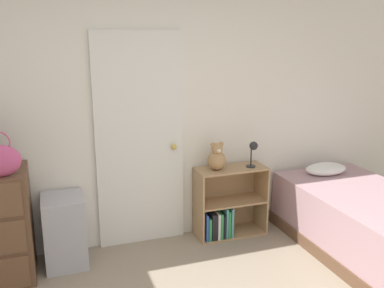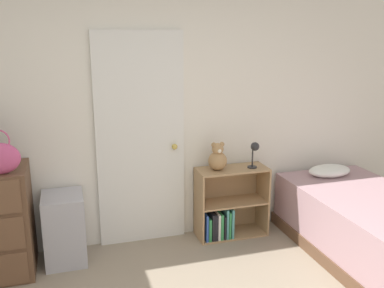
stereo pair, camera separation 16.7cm
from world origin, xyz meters
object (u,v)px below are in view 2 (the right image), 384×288
object	(u,v)px
bookshelf	(226,209)
bed	(368,226)
desk_lamp	(254,150)
teddy_bear	(218,158)
storage_bin	(64,228)

from	to	relation	value
bookshelf	bed	bearing A→B (deg)	-34.43
desk_lamp	bed	size ratio (longest dim) A/B	0.14
teddy_bear	bookshelf	bearing A→B (deg)	2.13
teddy_bear	bed	xyz separation A→B (m)	(1.21, -0.76, -0.54)
bookshelf	bed	xyz separation A→B (m)	(1.11, -0.76, 0.01)
storage_bin	desk_lamp	distance (m)	1.93
teddy_bear	storage_bin	bearing A→B (deg)	-177.87
storage_bin	bookshelf	xyz separation A→B (m)	(1.57, 0.06, -0.03)
storage_bin	desk_lamp	bearing A→B (deg)	0.43
bed	desk_lamp	bearing A→B (deg)	139.47
teddy_bear	desk_lamp	xyz separation A→B (m)	(0.37, -0.04, 0.06)
storage_bin	desk_lamp	world-z (taller)	desk_lamp
storage_bin	desk_lamp	xyz separation A→B (m)	(1.84, 0.01, 0.58)
storage_bin	bed	size ratio (longest dim) A/B	0.34
desk_lamp	bed	distance (m)	1.26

